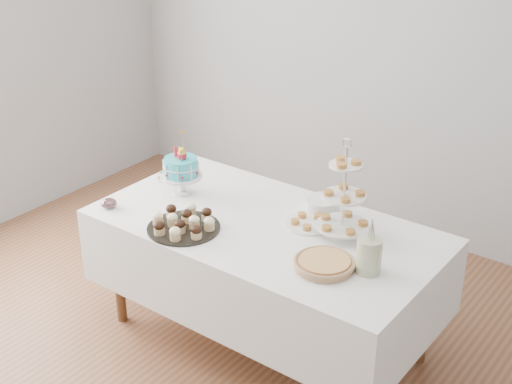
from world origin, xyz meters
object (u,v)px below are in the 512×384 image
Objects in this scene: plate_stack at (322,205)px; pie at (324,263)px; table at (265,260)px; tiered_stand at (344,197)px; birthday_cake at (181,177)px; jam_bowl_a at (109,203)px; jam_bowl_b at (166,176)px; utensil_pitcher at (369,254)px; pastry_plate at (309,222)px; cupcake_tray at (183,222)px.

pie is at bearing -56.91° from plate_stack.
table is 0.62m from tiered_stand.
birthday_cake is 0.85m from plate_stack.
jam_bowl_a is at bearing -172.43° from pie.
birthday_cake is at bearing -20.84° from jam_bowl_b.
pie is at bearing 2.22° from birthday_cake.
birthday_cake is at bearing -159.03° from plate_stack.
jam_bowl_a is at bearing -157.50° from tiered_stand.
pie is at bearing 7.57° from jam_bowl_a.
jam_bowl_b is at bearing -173.84° from utensil_pitcher.
table is 0.34m from pastry_plate.
jam_bowl_b is at bearing 141.66° from cupcake_tray.
plate_stack is (-0.24, 0.18, -0.19)m from tiered_stand.
table is 0.72m from birthday_cake.
tiered_stand is 1.26m from jam_bowl_b.
pie is at bearing -21.22° from table.
jam_bowl_b is (-0.21, 0.08, -0.08)m from birthday_cake.
pie is 0.40m from tiered_stand.
plate_stack is 1.02m from jam_bowl_b.
table is at bearing -144.47° from pastry_plate.
birthday_cake reaches higher than pie.
pie is at bearing -12.40° from jam_bowl_b.
utensil_pitcher reaches higher than jam_bowl_a.
plate_stack is at bearing 142.45° from tiered_stand.
tiered_stand reaches higher than utensil_pitcher.
tiered_stand is (0.72, 0.45, 0.19)m from cupcake_tray.
tiered_stand reaches higher than table.
jam_bowl_b is 1.54m from utensil_pitcher.
pie reaches higher than table.
cupcake_tray is 0.72× the size of tiered_stand.
birthday_cake is 1.99× the size of plate_stack.
table is 9.90× the size of plate_stack.
jam_bowl_a is (-1.34, -0.18, -0.00)m from pie.
birthday_cake is 0.45m from jam_bowl_a.
table is at bearing -115.81° from plate_stack.
plate_stack is at bearing 12.75° from jam_bowl_b.
plate_stack is (0.79, 0.30, -0.07)m from birthday_cake.
cupcake_tray reaches higher than pie.
pastry_plate is 0.94× the size of utensil_pitcher.
utensil_pitcher is at bearing 28.25° from pie.
utensil_pitcher reaches higher than pie.
table is at bearing -160.30° from tiered_stand.
utensil_pitcher is (1.52, 0.28, 0.07)m from jam_bowl_a.
pie is 1.37m from jam_bowl_b.
birthday_cake is (-0.63, 0.02, 0.33)m from table.
table is at bearing 158.78° from pie.
cupcake_tray is 1.03m from utensil_pitcher.
utensil_pitcher is at bearing -39.43° from tiered_stand.
utensil_pitcher is at bearing -25.00° from pastry_plate.
birthday_cake is 0.84m from pastry_plate.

